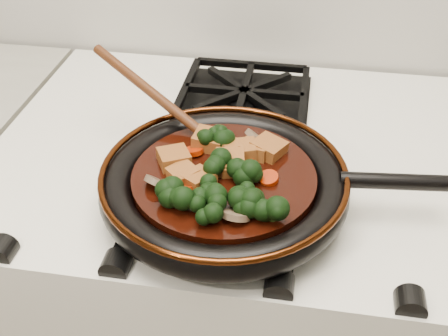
# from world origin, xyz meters

# --- Properties ---
(stove) EXTENTS (0.76, 0.60, 0.90)m
(stove) POSITION_xyz_m (0.00, 1.69, 0.45)
(stove) COLOR white
(stove) RESTS_ON ground
(burner_grate_front) EXTENTS (0.23, 0.23, 0.03)m
(burner_grate_front) POSITION_xyz_m (0.00, 1.55, 0.91)
(burner_grate_front) COLOR black
(burner_grate_front) RESTS_ON stove
(burner_grate_back) EXTENTS (0.23, 0.23, 0.03)m
(burner_grate_back) POSITION_xyz_m (0.00, 1.83, 0.91)
(burner_grate_back) COLOR black
(burner_grate_back) RESTS_ON stove
(skillet) EXTENTS (0.46, 0.33, 0.05)m
(skillet) POSITION_xyz_m (0.01, 1.54, 0.94)
(skillet) COLOR black
(skillet) RESTS_ON burner_grate_front
(braising_sauce) EXTENTS (0.25, 0.25, 0.02)m
(braising_sauce) POSITION_xyz_m (0.01, 1.54, 0.95)
(braising_sauce) COLOR black
(braising_sauce) RESTS_ON skillet
(tofu_cube_0) EXTENTS (0.04, 0.05, 0.03)m
(tofu_cube_0) POSITION_xyz_m (0.02, 1.56, 0.97)
(tofu_cube_0) COLOR #935422
(tofu_cube_0) RESTS_ON braising_sauce
(tofu_cube_1) EXTENTS (0.05, 0.05, 0.02)m
(tofu_cube_1) POSITION_xyz_m (-0.02, 1.52, 0.97)
(tofu_cube_1) COLOR #935422
(tofu_cube_1) RESTS_ON braising_sauce
(tofu_cube_2) EXTENTS (0.05, 0.05, 0.02)m
(tofu_cube_2) POSITION_xyz_m (0.02, 1.59, 0.97)
(tofu_cube_2) COLOR #935422
(tofu_cube_2) RESTS_ON braising_sauce
(tofu_cube_3) EXTENTS (0.05, 0.05, 0.02)m
(tofu_cube_3) POSITION_xyz_m (-0.04, 1.53, 0.97)
(tofu_cube_3) COLOR #935422
(tofu_cube_3) RESTS_ON braising_sauce
(tofu_cube_4) EXTENTS (0.04, 0.04, 0.03)m
(tofu_cube_4) POSITION_xyz_m (0.02, 1.55, 0.97)
(tofu_cube_4) COLOR #935422
(tofu_cube_4) RESTS_ON braising_sauce
(tofu_cube_5) EXTENTS (0.04, 0.04, 0.03)m
(tofu_cube_5) POSITION_xyz_m (-0.02, 1.61, 0.97)
(tofu_cube_5) COLOR #935422
(tofu_cube_5) RESTS_ON braising_sauce
(tofu_cube_6) EXTENTS (0.05, 0.05, 0.03)m
(tofu_cube_6) POSITION_xyz_m (0.03, 1.59, 0.97)
(tofu_cube_6) COLOR #935422
(tofu_cube_6) RESTS_ON braising_sauce
(tofu_cube_7) EXTENTS (0.04, 0.04, 0.02)m
(tofu_cube_7) POSITION_xyz_m (0.05, 1.59, 0.97)
(tofu_cube_7) COLOR #935422
(tofu_cube_7) RESTS_ON braising_sauce
(tofu_cube_8) EXTENTS (0.05, 0.05, 0.03)m
(tofu_cube_8) POSITION_xyz_m (-0.02, 1.61, 0.97)
(tofu_cube_8) COLOR #935422
(tofu_cube_8) RESTS_ON braising_sauce
(tofu_cube_9) EXTENTS (0.05, 0.06, 0.02)m
(tofu_cube_9) POSITION_xyz_m (-0.06, 1.56, 0.97)
(tofu_cube_9) COLOR #935422
(tofu_cube_9) RESTS_ON braising_sauce
(tofu_cube_10) EXTENTS (0.06, 0.05, 0.03)m
(tofu_cube_10) POSITION_xyz_m (0.06, 1.60, 0.97)
(tofu_cube_10) COLOR #935422
(tofu_cube_10) RESTS_ON braising_sauce
(broccoli_floret_0) EXTENTS (0.09, 0.08, 0.07)m
(broccoli_floret_0) POSITION_xyz_m (0.00, 1.54, 0.97)
(broccoli_floret_0) COLOR black
(broccoli_floret_0) RESTS_ON braising_sauce
(broccoli_floret_1) EXTENTS (0.08, 0.08, 0.06)m
(broccoli_floret_1) POSITION_xyz_m (0.00, 1.49, 0.97)
(broccoli_floret_1) COLOR black
(broccoli_floret_1) RESTS_ON braising_sauce
(broccoli_floret_2) EXTENTS (0.08, 0.08, 0.07)m
(broccoli_floret_2) POSITION_xyz_m (0.00, 1.45, 0.97)
(broccoli_floret_2) COLOR black
(broccoli_floret_2) RESTS_ON braising_sauce
(broccoli_floret_3) EXTENTS (0.07, 0.08, 0.07)m
(broccoli_floret_3) POSITION_xyz_m (-0.04, 1.48, 0.97)
(broccoli_floret_3) COLOR black
(broccoli_floret_3) RESTS_ON braising_sauce
(broccoli_floret_4) EXTENTS (0.09, 0.08, 0.06)m
(broccoli_floret_4) POSITION_xyz_m (0.08, 1.47, 0.97)
(broccoli_floret_4) COLOR black
(broccoli_floret_4) RESTS_ON braising_sauce
(broccoli_floret_5) EXTENTS (0.07, 0.07, 0.07)m
(broccoli_floret_5) POSITION_xyz_m (0.05, 1.47, 0.97)
(broccoli_floret_5) COLOR black
(broccoli_floret_5) RESTS_ON braising_sauce
(broccoli_floret_6) EXTENTS (0.06, 0.07, 0.06)m
(broccoli_floret_6) POSITION_xyz_m (0.05, 1.49, 0.97)
(broccoli_floret_6) COLOR black
(broccoli_floret_6) RESTS_ON braising_sauce
(broccoli_floret_7) EXTENTS (0.07, 0.06, 0.07)m
(broccoli_floret_7) POSITION_xyz_m (-0.01, 1.61, 0.97)
(broccoli_floret_7) COLOR black
(broccoli_floret_7) RESTS_ON braising_sauce
(broccoli_floret_8) EXTENTS (0.08, 0.08, 0.06)m
(broccoli_floret_8) POSITION_xyz_m (-0.02, 1.60, 0.97)
(broccoli_floret_8) COLOR black
(broccoli_floret_8) RESTS_ON braising_sauce
(broccoli_floret_9) EXTENTS (0.08, 0.07, 0.07)m
(broccoli_floret_9) POSITION_xyz_m (0.04, 1.54, 0.97)
(broccoli_floret_9) COLOR black
(broccoli_floret_9) RESTS_ON braising_sauce
(carrot_coin_0) EXTENTS (0.03, 0.03, 0.01)m
(carrot_coin_0) POSITION_xyz_m (0.04, 1.58, 0.96)
(carrot_coin_0) COLOR #A52304
(carrot_coin_0) RESTS_ON braising_sauce
(carrot_coin_1) EXTENTS (0.03, 0.03, 0.02)m
(carrot_coin_1) POSITION_xyz_m (-0.04, 1.58, 0.96)
(carrot_coin_1) COLOR #A52304
(carrot_coin_1) RESTS_ON braising_sauce
(carrot_coin_2) EXTENTS (0.03, 0.03, 0.02)m
(carrot_coin_2) POSITION_xyz_m (-0.03, 1.50, 0.96)
(carrot_coin_2) COLOR #A52304
(carrot_coin_2) RESTS_ON braising_sauce
(carrot_coin_3) EXTENTS (0.03, 0.03, 0.02)m
(carrot_coin_3) POSITION_xyz_m (0.07, 1.54, 0.96)
(carrot_coin_3) COLOR #A52304
(carrot_coin_3) RESTS_ON braising_sauce
(carrot_coin_4) EXTENTS (0.03, 0.03, 0.02)m
(carrot_coin_4) POSITION_xyz_m (-0.05, 1.54, 0.96)
(carrot_coin_4) COLOR #A52304
(carrot_coin_4) RESTS_ON braising_sauce
(mushroom_slice_0) EXTENTS (0.05, 0.04, 0.03)m
(mushroom_slice_0) POSITION_xyz_m (-0.07, 1.50, 0.97)
(mushroom_slice_0) COLOR brown
(mushroom_slice_0) RESTS_ON braising_sauce
(mushroom_slice_1) EXTENTS (0.04, 0.04, 0.02)m
(mushroom_slice_1) POSITION_xyz_m (0.04, 1.46, 0.97)
(mushroom_slice_1) COLOR brown
(mushroom_slice_1) RESTS_ON braising_sauce
(mushroom_slice_2) EXTENTS (0.04, 0.04, 0.03)m
(mushroom_slice_2) POSITION_xyz_m (0.04, 1.63, 0.97)
(mushroom_slice_2) COLOR brown
(mushroom_slice_2) RESTS_ON braising_sauce
(mushroom_slice_3) EXTENTS (0.05, 0.05, 0.03)m
(mushroom_slice_3) POSITION_xyz_m (0.06, 1.47, 0.97)
(mushroom_slice_3) COLOR brown
(mushroom_slice_3) RESTS_ON braising_sauce
(wooden_spoon) EXTENTS (0.15, 0.10, 0.25)m
(wooden_spoon) POSITION_xyz_m (-0.08, 1.65, 0.98)
(wooden_spoon) COLOR #4A2410
(wooden_spoon) RESTS_ON braising_sauce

